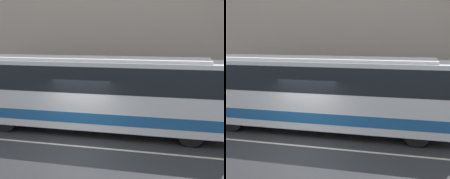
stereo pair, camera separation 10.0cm
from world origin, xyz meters
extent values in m
plane|color=#2D2D30|center=(0.00, 0.00, 0.00)|extent=(60.00, 60.00, 0.00)
cube|color=gray|center=(0.00, 5.42, 0.08)|extent=(60.00, 2.83, 0.15)
cube|color=#B7A899|center=(0.00, 6.98, 4.92)|extent=(60.00, 0.30, 9.85)
cube|color=#2D2B28|center=(0.00, 6.82, 1.23)|extent=(60.00, 0.06, 2.46)
cube|color=beige|center=(0.00, 0.00, 0.00)|extent=(54.00, 0.14, 0.01)
cube|color=white|center=(-0.02, 2.18, 1.78)|extent=(12.12, 2.59, 2.87)
cube|color=#1E5999|center=(-0.02, 2.18, 0.90)|extent=(12.06, 2.61, 0.45)
cube|color=black|center=(-0.02, 2.18, 2.49)|extent=(11.76, 2.61, 1.09)
cube|color=white|center=(-0.02, 2.18, 3.28)|extent=(10.30, 2.20, 0.12)
cylinder|color=black|center=(4.44, 1.05, 0.53)|extent=(1.05, 0.28, 1.05)
cylinder|color=black|center=(4.44, 3.32, 0.53)|extent=(1.05, 0.28, 1.05)
cylinder|color=black|center=(-3.68, 1.05, 0.53)|extent=(1.05, 0.28, 1.05)
cylinder|color=black|center=(-3.68, 3.32, 0.53)|extent=(1.05, 0.28, 1.05)
camera|label=1|loc=(4.22, -11.00, 4.36)|focal=50.00mm
camera|label=2|loc=(4.32, -10.98, 4.36)|focal=50.00mm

